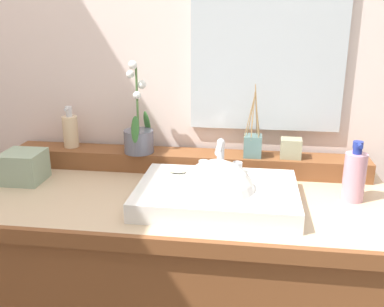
% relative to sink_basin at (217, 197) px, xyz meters
% --- Properties ---
extents(wall_back, '(2.95, 0.20, 2.63)m').
position_rel_sink_basin_xyz_m(wall_back, '(-0.14, 0.47, 0.41)').
color(wall_back, silver).
rests_on(wall_back, ground).
extents(back_ledge, '(1.29, 0.12, 0.07)m').
position_rel_sink_basin_xyz_m(back_ledge, '(-0.14, 0.29, 0.01)').
color(back_ledge, brown).
rests_on(back_ledge, vanity_cabinet).
extents(sink_basin, '(0.48, 0.34, 0.27)m').
position_rel_sink_basin_xyz_m(sink_basin, '(0.00, 0.00, 0.00)').
color(sink_basin, white).
rests_on(sink_basin, vanity_cabinet).
extents(soap_bar, '(0.07, 0.04, 0.02)m').
position_rel_sink_basin_xyz_m(soap_bar, '(-0.13, 0.10, 0.04)').
color(soap_bar, silver).
rests_on(soap_bar, sink_basin).
extents(potted_plant, '(0.11, 0.12, 0.33)m').
position_rel_sink_basin_xyz_m(potted_plant, '(-0.31, 0.26, 0.11)').
color(potted_plant, slate).
rests_on(potted_plant, back_ledge).
extents(soap_dispenser, '(0.06, 0.06, 0.15)m').
position_rel_sink_basin_xyz_m(soap_dispenser, '(-0.58, 0.29, 0.11)').
color(soap_dispenser, beige).
rests_on(soap_dispenser, back_ledge).
extents(reed_diffuser, '(0.06, 0.08, 0.25)m').
position_rel_sink_basin_xyz_m(reed_diffuser, '(0.10, 0.27, 0.09)').
color(reed_diffuser, slate).
rests_on(reed_diffuser, back_ledge).
extents(trinket_box, '(0.07, 0.06, 0.07)m').
position_rel_sink_basin_xyz_m(trinket_box, '(0.23, 0.28, 0.08)').
color(trinket_box, gray).
rests_on(trinket_box, back_ledge).
extents(lotion_bottle, '(0.07, 0.07, 0.19)m').
position_rel_sink_basin_xyz_m(lotion_bottle, '(0.41, 0.09, 0.06)').
color(lotion_bottle, '#CF93A7').
rests_on(lotion_bottle, vanity_cabinet).
extents(tissue_box, '(0.13, 0.13, 0.10)m').
position_rel_sink_basin_xyz_m(tissue_box, '(-0.67, 0.10, 0.03)').
color(tissue_box, '#8EA489').
rests_on(tissue_box, vanity_cabinet).
extents(mirror, '(0.53, 0.02, 0.64)m').
position_rel_sink_basin_xyz_m(mirror, '(0.14, 0.35, 0.44)').
color(mirror, silver).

